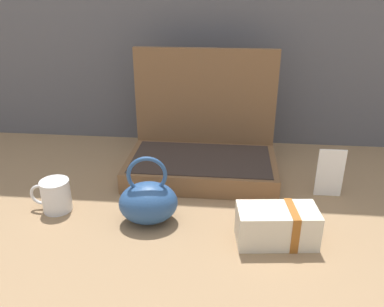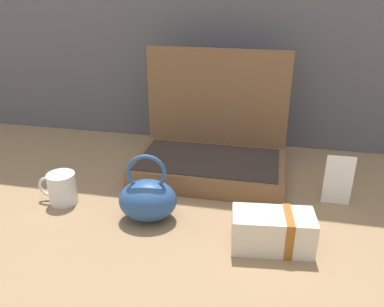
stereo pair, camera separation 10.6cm
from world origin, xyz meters
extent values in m
plane|color=#8C6D4C|center=(0.00, 0.00, 0.00)|extent=(6.00, 6.00, 0.00)
cube|color=brown|center=(0.02, 0.21, 0.03)|extent=(0.50, 0.29, 0.07)
cube|color=#332823|center=(0.02, 0.21, 0.07)|extent=(0.46, 0.26, 0.00)
cube|color=brown|center=(0.02, 0.37, 0.21)|extent=(0.50, 0.02, 0.41)
ellipsoid|color=#284C7F|center=(-0.11, -0.06, 0.06)|extent=(0.18, 0.15, 0.12)
torus|color=#284C7F|center=(-0.11, -0.06, 0.15)|extent=(0.11, 0.03, 0.11)
cube|color=beige|center=(0.24, -0.12, 0.05)|extent=(0.21, 0.12, 0.10)
cube|color=#99561E|center=(0.27, -0.12, 0.05)|extent=(0.03, 0.11, 0.10)
cylinder|color=silver|center=(-0.39, -0.03, 0.05)|extent=(0.08, 0.08, 0.10)
torus|color=silver|center=(-0.44, -0.03, 0.05)|extent=(0.07, 0.01, 0.07)
cube|color=white|center=(0.42, 0.13, 0.08)|extent=(0.08, 0.01, 0.16)
camera|label=1|loc=(0.10, -0.98, 0.63)|focal=36.88mm
camera|label=2|loc=(0.21, -0.97, 0.63)|focal=36.88mm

